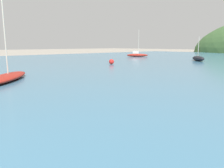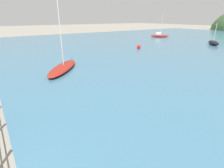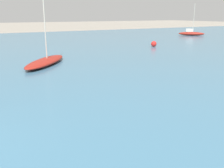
% 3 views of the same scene
% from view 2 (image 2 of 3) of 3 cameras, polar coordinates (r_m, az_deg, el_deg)
% --- Properties ---
extents(boat_far_left, '(3.44, 3.30, 4.53)m').
position_cam_2_polar(boat_far_left, '(38.60, 15.26, 15.05)').
color(boat_far_left, maroon).
rests_on(boat_far_left, water).
extents(boat_white_sailboat, '(2.88, 2.78, 3.04)m').
position_cam_2_polar(boat_white_sailboat, '(30.28, 30.24, 11.56)').
color(boat_white_sailboat, black).
rests_on(boat_white_sailboat, water).
extents(boat_mid_harbor, '(4.63, 4.14, 5.84)m').
position_cam_2_polar(boat_mid_harbor, '(13.96, -15.76, 5.27)').
color(boat_mid_harbor, maroon).
rests_on(boat_mid_harbor, water).
extents(mooring_buoy, '(0.53, 0.53, 0.53)m').
position_cam_2_polar(mooring_buoy, '(23.44, 8.75, 12.00)').
color(mooring_buoy, red).
rests_on(mooring_buoy, water).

